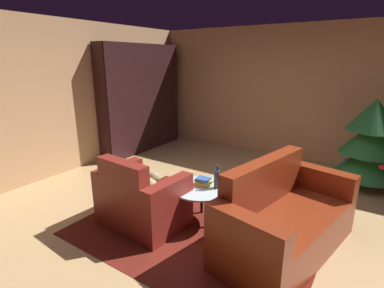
{
  "coord_description": "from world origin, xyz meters",
  "views": [
    {
      "loc": [
        1.47,
        -2.87,
        1.94
      ],
      "look_at": [
        -0.46,
        0.03,
        0.92
      ],
      "focal_mm": 27.36,
      "sensor_mm": 36.0,
      "label": 1
    }
  ],
  "objects_px": {
    "bottle_on_table": "(217,179)",
    "armchair_red": "(141,200)",
    "decorated_tree": "(370,142)",
    "bookshelf_unit": "(146,99)",
    "book_stack_on_table": "(203,182)",
    "couch_red": "(284,220)",
    "coffee_table": "(201,190)"
  },
  "relations": [
    {
      "from": "bottle_on_table",
      "to": "armchair_red",
      "type": "bearing_deg",
      "value": -143.35
    },
    {
      "from": "armchair_red",
      "to": "decorated_tree",
      "type": "relative_size",
      "value": 0.76
    },
    {
      "from": "armchair_red",
      "to": "decorated_tree",
      "type": "height_order",
      "value": "decorated_tree"
    },
    {
      "from": "bookshelf_unit",
      "to": "book_stack_on_table",
      "type": "height_order",
      "value": "bookshelf_unit"
    },
    {
      "from": "armchair_red",
      "to": "bottle_on_table",
      "type": "bearing_deg",
      "value": 36.65
    },
    {
      "from": "bookshelf_unit",
      "to": "armchair_red",
      "type": "distance_m",
      "value": 3.31
    },
    {
      "from": "bookshelf_unit",
      "to": "couch_red",
      "type": "xyz_separation_m",
      "value": [
        3.65,
        -1.97,
        -0.77
      ]
    },
    {
      "from": "bookshelf_unit",
      "to": "decorated_tree",
      "type": "xyz_separation_m",
      "value": [
        4.24,
        0.34,
        -0.38
      ]
    },
    {
      "from": "coffee_table",
      "to": "bottle_on_table",
      "type": "relative_size",
      "value": 2.43
    },
    {
      "from": "armchair_red",
      "to": "coffee_table",
      "type": "relative_size",
      "value": 1.48
    },
    {
      "from": "couch_red",
      "to": "bottle_on_table",
      "type": "bearing_deg",
      "value": 175.5
    },
    {
      "from": "bookshelf_unit",
      "to": "armchair_red",
      "type": "height_order",
      "value": "bookshelf_unit"
    },
    {
      "from": "bookshelf_unit",
      "to": "armchair_red",
      "type": "bearing_deg",
      "value": -49.61
    },
    {
      "from": "book_stack_on_table",
      "to": "decorated_tree",
      "type": "xyz_separation_m",
      "value": [
        1.59,
        2.27,
        0.21
      ]
    },
    {
      "from": "coffee_table",
      "to": "armchair_red",
      "type": "bearing_deg",
      "value": -141.06
    },
    {
      "from": "armchair_red",
      "to": "coffee_table",
      "type": "distance_m",
      "value": 0.73
    },
    {
      "from": "bookshelf_unit",
      "to": "bottle_on_table",
      "type": "distance_m",
      "value": 3.44
    },
    {
      "from": "coffee_table",
      "to": "bottle_on_table",
      "type": "bearing_deg",
      "value": 28.21
    },
    {
      "from": "bookshelf_unit",
      "to": "book_stack_on_table",
      "type": "xyz_separation_m",
      "value": [
        2.64,
        -1.93,
        -0.59
      ]
    },
    {
      "from": "couch_red",
      "to": "book_stack_on_table",
      "type": "distance_m",
      "value": 1.02
    },
    {
      "from": "coffee_table",
      "to": "bottle_on_table",
      "type": "height_order",
      "value": "bottle_on_table"
    },
    {
      "from": "book_stack_on_table",
      "to": "bottle_on_table",
      "type": "distance_m",
      "value": 0.19
    },
    {
      "from": "bookshelf_unit",
      "to": "couch_red",
      "type": "distance_m",
      "value": 4.22
    },
    {
      "from": "armchair_red",
      "to": "couch_red",
      "type": "distance_m",
      "value": 1.63
    },
    {
      "from": "book_stack_on_table",
      "to": "armchair_red",
      "type": "bearing_deg",
      "value": -137.08
    },
    {
      "from": "bookshelf_unit",
      "to": "coffee_table",
      "type": "distance_m",
      "value": 3.39
    },
    {
      "from": "book_stack_on_table",
      "to": "bottle_on_table",
      "type": "xyz_separation_m",
      "value": [
        0.17,
        0.03,
        0.07
      ]
    },
    {
      "from": "bookshelf_unit",
      "to": "coffee_table",
      "type": "relative_size",
      "value": 3.14
    },
    {
      "from": "bookshelf_unit",
      "to": "coffee_table",
      "type": "bearing_deg",
      "value": -37.08
    },
    {
      "from": "armchair_red",
      "to": "couch_red",
      "type": "bearing_deg",
      "value": 17.05
    },
    {
      "from": "book_stack_on_table",
      "to": "decorated_tree",
      "type": "height_order",
      "value": "decorated_tree"
    },
    {
      "from": "couch_red",
      "to": "coffee_table",
      "type": "height_order",
      "value": "couch_red"
    }
  ]
}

